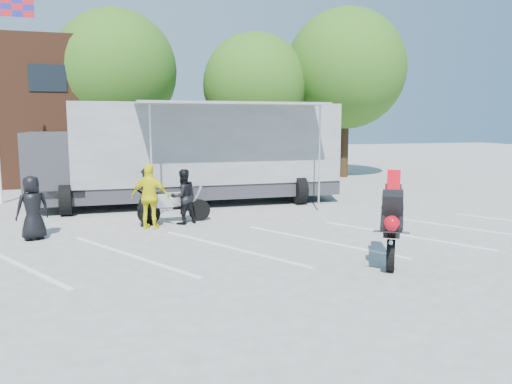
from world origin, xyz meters
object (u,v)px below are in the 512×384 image
transporter_truck (195,204)px  parked_motorcycle (175,222)px  tree_mid (255,85)px  spectator_leather_b (146,197)px  spectator_leather_a (32,208)px  stunt_bike_rider (391,262)px  spectator_leather_c (183,197)px  tree_left (116,71)px  tree_right (346,69)px  spectator_hivis (150,197)px

transporter_truck → parked_motorcycle: bearing=-110.0°
tree_mid → spectator_leather_b: bearing=-121.3°
parked_motorcycle → spectator_leather_a: (-3.82, -1.16, 0.84)m
spectator_leather_a → stunt_bike_rider: bearing=128.3°
stunt_bike_rider → spectator_leather_c: spectator_leather_c is taller
tree_left → spectator_leather_b: (0.44, -11.80, -4.70)m
stunt_bike_rider → spectator_leather_c: 6.67m
spectator_leather_c → transporter_truck: bearing=-127.0°
tree_right → stunt_bike_rider: bearing=-113.1°
parked_motorcycle → stunt_bike_rider: bearing=-150.1°
stunt_bike_rider → spectator_leather_b: bearing=164.5°
parked_motorcycle → spectator_hivis: (-0.78, -0.72, 0.94)m
spectator_leather_b → spectator_leather_c: spectator_leather_b is taller
parked_motorcycle → tree_mid: bearing=-33.4°
spectator_leather_c → spectator_hivis: 1.11m
tree_mid → spectator_hivis: (-6.48, -11.24, -4.01)m
tree_right → spectator_leather_a: size_ratio=5.41×
tree_right → spectator_leather_a: tree_right is taller
transporter_truck → parked_motorcycle: size_ratio=5.13×
spectator_leather_a → spectator_leather_b: spectator_leather_b is taller
tree_mid → tree_right: bearing=-5.7°
spectator_leather_a → spectator_leather_b: 3.10m
spectator_leather_b → spectator_hivis: bearing=84.0°
transporter_truck → spectator_leather_b: bearing=-119.9°
parked_motorcycle → spectator_hivis: size_ratio=1.21×
tree_right → parked_motorcycle: bearing=-136.9°
tree_mid → parked_motorcycle: size_ratio=3.38×
tree_left → stunt_bike_rider: tree_left is taller
tree_right → spectator_leather_c: 15.52m
spectator_leather_c → tree_mid: bearing=-138.3°
parked_motorcycle → spectator_leather_c: (0.23, -0.26, 0.83)m
tree_right → stunt_bike_rider: 18.08m
spectator_leather_a → spectator_hivis: spectator_hivis is taller
tree_mid → stunt_bike_rider: (-1.72, -16.23, -4.94)m
parked_motorcycle → stunt_bike_rider: stunt_bike_rider is taller
tree_left → tree_mid: bearing=-8.1°
stunt_bike_rider → transporter_truck: bearing=139.9°
stunt_bike_rider → spectator_leather_b: (-4.84, 5.43, 0.87)m
stunt_bike_rider → tree_left: bearing=139.8°
spectator_leather_a → transporter_truck: bearing=-160.2°
tree_mid → tree_right: 5.11m
tree_mid → parked_motorcycle: tree_mid is taller
tree_mid → stunt_bike_rider: bearing=-96.0°
transporter_truck → spectator_leather_b: size_ratio=6.73×
tree_left → tree_mid: (7.00, -1.00, -0.62)m
tree_right → spectator_leather_c: tree_right is taller
tree_mid → transporter_truck: tree_mid is taller
transporter_truck → parked_motorcycle: transporter_truck is taller
transporter_truck → spectator_leather_c: transporter_truck is taller
spectator_leather_b → spectator_leather_c: bearing=164.2°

